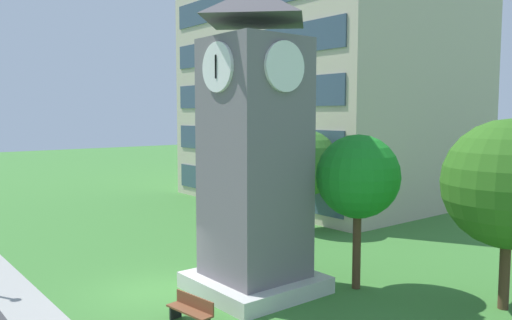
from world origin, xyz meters
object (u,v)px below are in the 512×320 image
at_px(clock_tower, 255,158).
at_px(tree_by_building, 358,177).
at_px(tree_near_tower, 305,163).
at_px(tree_streetside, 508,184).
at_px(park_bench, 191,310).

distance_m(clock_tower, tree_by_building, 3.95).
distance_m(tree_by_building, tree_near_tower, 9.80).
bearing_deg(clock_tower, tree_streetside, 39.15).
bearing_deg(clock_tower, tree_by_building, 54.57).
relative_size(park_bench, tree_by_building, 0.31).
bearing_deg(tree_near_tower, park_bench, -59.13).
bearing_deg(park_bench, clock_tower, 108.35).
xyz_separation_m(clock_tower, tree_by_building, (2.25, 3.16, -0.74)).
relative_size(park_bench, tree_streetside, 0.29).
bearing_deg(tree_streetside, clock_tower, -140.85).
bearing_deg(tree_near_tower, tree_streetside, -13.15).
height_order(park_bench, tree_near_tower, tree_near_tower).
bearing_deg(park_bench, tree_near_tower, 120.87).
distance_m(tree_streetside, tree_by_building, 5.06).
bearing_deg(park_bench, tree_streetside, 58.19).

